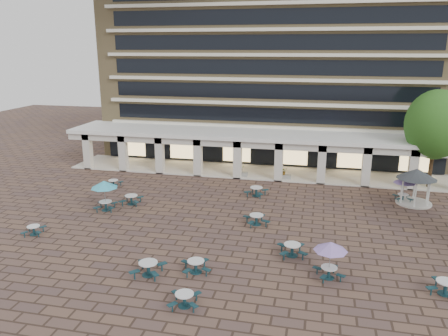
{
  "coord_description": "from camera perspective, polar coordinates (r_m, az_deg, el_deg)",
  "views": [
    {
      "loc": [
        6.01,
        -30.19,
        13.16
      ],
      "look_at": [
        -1.43,
        3.0,
        3.67
      ],
      "focal_mm": 35.0,
      "sensor_mm": 36.0,
      "label": 1
    }
  ],
  "objects": [
    {
      "name": "ground",
      "position": [
        33.47,
        1.28,
        -7.56
      ],
      "size": [
        120.0,
        120.0,
        0.0
      ],
      "primitive_type": "plane",
      "color": "brown",
      "rests_on": "ground"
    },
    {
      "name": "picnic_table_7",
      "position": [
        29.13,
        8.9,
        -10.38
      ],
      "size": [
        2.09,
        2.09,
        0.82
      ],
      "rotation": [
        0.0,
        0.0,
        0.21
      ],
      "color": "#163A43",
      "rests_on": "ground"
    },
    {
      "name": "planter_left",
      "position": [
        45.59,
        2.17,
        -0.51
      ],
      "size": [
        1.5,
        0.84,
        1.28
      ],
      "color": "gray",
      "rests_on": "ground"
    },
    {
      "name": "picnic_table_12",
      "position": [
        38.52,
        -12.01,
        -3.97
      ],
      "size": [
        1.98,
        1.98,
        0.82
      ],
      "rotation": [
        0.0,
        0.0,
        0.11
      ],
      "color": "#163A43",
      "rests_on": "ground"
    },
    {
      "name": "picnic_table_10",
      "position": [
        33.6,
        4.26,
        -6.62
      ],
      "size": [
        2.2,
        2.2,
        0.8
      ],
      "rotation": [
        0.0,
        0.0,
        0.41
      ],
      "color": "#163A43",
      "rests_on": "ground"
    },
    {
      "name": "planter_right",
      "position": [
        45.03,
        7.8,
        -0.87
      ],
      "size": [
        1.5,
        0.69,
        1.26
      ],
      "color": "gray",
      "rests_on": "ground"
    },
    {
      "name": "picnic_table_6",
      "position": [
        26.33,
        13.75,
        -10.09
      ],
      "size": [
        1.99,
        1.99,
        2.29
      ],
      "rotation": [
        0.0,
        0.0,
        0.36
      ],
      "color": "#163A43",
      "rests_on": "ground"
    },
    {
      "name": "picnic_table_2",
      "position": [
        23.89,
        -5.18,
        -16.62
      ],
      "size": [
        1.84,
        1.84,
        0.75
      ],
      "rotation": [
        0.0,
        0.0,
        0.14
      ],
      "color": "#163A43",
      "rests_on": "ground"
    },
    {
      "name": "apartment_building",
      "position": [
        55.98,
        6.7,
        14.92
      ],
      "size": [
        40.0,
        15.5,
        25.2
      ],
      "color": "#9C8558",
      "rests_on": "ground"
    },
    {
      "name": "gazebo",
      "position": [
        40.73,
        23.85,
        -1.18
      ],
      "size": [
        3.34,
        3.34,
        3.11
      ],
      "rotation": [
        0.0,
        0.0,
        0.38
      ],
      "color": "beige",
      "rests_on": "ground"
    },
    {
      "name": "picnic_table_4",
      "position": [
        37.11,
        -15.38,
        -2.22
      ],
      "size": [
        2.21,
        2.21,
        2.55
      ],
      "rotation": [
        0.0,
        0.0,
        0.2
      ],
      "color": "#163A43",
      "rests_on": "ground"
    },
    {
      "name": "retail_arcade",
      "position": [
        46.51,
        4.91,
        2.92
      ],
      "size": [
        42.0,
        6.6,
        4.4
      ],
      "color": "white",
      "rests_on": "ground"
    },
    {
      "name": "picnic_table_8",
      "position": [
        43.64,
        -14.25,
        -1.88
      ],
      "size": [
        1.61,
        1.61,
        0.7
      ],
      "rotation": [
        0.0,
        0.0,
        -0.04
      ],
      "color": "#163A43",
      "rests_on": "ground"
    },
    {
      "name": "picnic_table_1",
      "position": [
        26.94,
        -9.86,
        -12.67
      ],
      "size": [
        1.93,
        1.93,
        0.85
      ],
      "rotation": [
        0.0,
        0.0,
        0.02
      ],
      "color": "#163A43",
      "rests_on": "ground"
    },
    {
      "name": "picnic_table_5",
      "position": [
        26.93,
        -3.7,
        -12.56
      ],
      "size": [
        2.1,
        2.1,
        0.78
      ],
      "rotation": [
        0.0,
        0.0,
        0.36
      ],
      "color": "#163A43",
      "rests_on": "ground"
    },
    {
      "name": "picnic_table_13",
      "position": [
        39.84,
        4.24,
        -2.97
      ],
      "size": [
        2.19,
        2.19,
        0.85
      ],
      "rotation": [
        0.0,
        0.0,
        -0.24
      ],
      "color": "#163A43",
      "rests_on": "ground"
    },
    {
      "name": "picnic_table_11",
      "position": [
        41.05,
        22.53,
        -1.6
      ],
      "size": [
        1.91,
        1.91,
        2.2
      ],
      "rotation": [
        0.0,
        0.0,
        0.1
      ],
      "color": "#163A43",
      "rests_on": "ground"
    },
    {
      "name": "picnic_table_0",
      "position": [
        34.69,
        -23.61,
        -7.37
      ],
      "size": [
        1.77,
        1.77,
        0.67
      ],
      "rotation": [
        0.0,
        0.0,
        0.28
      ],
      "color": "#163A43",
      "rests_on": "ground"
    },
    {
      "name": "tree_east_c",
      "position": [
        45.18,
        25.98,
        5.11
      ],
      "size": [
        5.66,
        5.66,
        9.42
      ],
      "color": "#42301A",
      "rests_on": "ground"
    },
    {
      "name": "picnic_table_3",
      "position": [
        27.59,
        26.97,
        -13.62
      ],
      "size": [
        2.18,
        2.18,
        0.79
      ],
      "rotation": [
        0.0,
        0.0,
        -0.43
      ],
      "color": "#163A43",
      "rests_on": "ground"
    }
  ]
}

